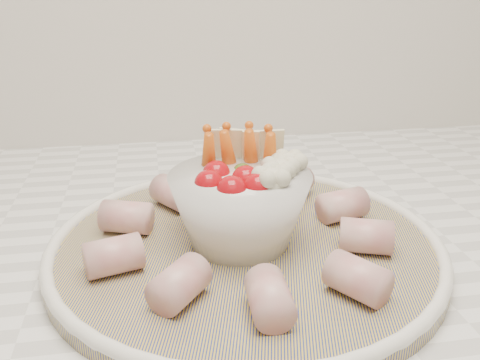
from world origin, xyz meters
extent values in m
cube|color=white|center=(0.00, 1.45, 0.90)|extent=(2.04, 0.62, 0.04)
cylinder|color=navy|center=(0.02, 1.38, 0.93)|extent=(0.44, 0.44, 0.01)
torus|color=white|center=(0.02, 1.38, 0.94)|extent=(0.37, 0.37, 0.01)
sphere|color=#AA0B12|center=(-0.02, 1.36, 1.00)|extent=(0.03, 0.03, 0.03)
sphere|color=#AA0B12|center=(0.00, 1.35, 1.00)|extent=(0.03, 0.03, 0.03)
sphere|color=#AA0B12|center=(0.02, 1.35, 1.00)|extent=(0.03, 0.03, 0.03)
sphere|color=#AA0B12|center=(-0.01, 1.39, 1.00)|extent=(0.03, 0.03, 0.03)
sphere|color=#AA0B12|center=(0.02, 1.37, 1.00)|extent=(0.03, 0.03, 0.03)
sphere|color=#AA0B12|center=(0.04, 1.36, 1.00)|extent=(0.03, 0.03, 0.03)
sphere|color=#416220|center=(0.02, 1.39, 1.00)|extent=(0.02, 0.02, 0.02)
cone|color=#CE5713|center=(0.01, 1.41, 1.01)|extent=(0.03, 0.04, 0.06)
cone|color=#CE5713|center=(0.03, 1.41, 1.01)|extent=(0.03, 0.04, 0.06)
cone|color=#CE5713|center=(0.04, 1.39, 1.01)|extent=(0.02, 0.04, 0.06)
cone|color=#CE5713|center=(-0.01, 1.40, 1.01)|extent=(0.02, 0.04, 0.06)
sphere|color=beige|center=(0.05, 1.37, 1.00)|extent=(0.03, 0.03, 0.03)
sphere|color=beige|center=(0.04, 1.35, 1.00)|extent=(0.03, 0.03, 0.03)
sphere|color=beige|center=(0.06, 1.39, 1.00)|extent=(0.03, 0.03, 0.03)
cube|color=beige|center=(0.02, 1.42, 1.01)|extent=(0.04, 0.03, 0.04)
cube|color=beige|center=(0.04, 1.41, 1.01)|extent=(0.04, 0.01, 0.04)
cube|color=beige|center=(0.01, 1.42, 1.01)|extent=(0.04, 0.02, 0.04)
cylinder|color=#C2585D|center=(0.12, 1.41, 0.95)|extent=(0.05, 0.04, 0.03)
cylinder|color=#C2585D|center=(0.09, 1.47, 0.95)|extent=(0.05, 0.06, 0.03)
cylinder|color=#C2585D|center=(0.02, 1.50, 0.95)|extent=(0.03, 0.05, 0.03)
cylinder|color=#C2585D|center=(-0.04, 1.47, 0.95)|extent=(0.05, 0.06, 0.03)
cylinder|color=#C2585D|center=(-0.09, 1.41, 0.95)|extent=(0.05, 0.05, 0.03)
cylinder|color=#C2585D|center=(-0.10, 1.34, 0.95)|extent=(0.05, 0.04, 0.03)
cylinder|color=#C2585D|center=(-0.05, 1.29, 0.95)|extent=(0.05, 0.06, 0.03)
cylinder|color=#C2585D|center=(0.02, 1.26, 0.95)|extent=(0.03, 0.05, 0.03)
cylinder|color=#C2585D|center=(0.09, 1.27, 0.95)|extent=(0.05, 0.06, 0.03)
cylinder|color=#C2585D|center=(0.12, 1.34, 0.95)|extent=(0.05, 0.05, 0.03)
camera|label=1|loc=(-0.06, 0.94, 1.18)|focal=40.00mm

